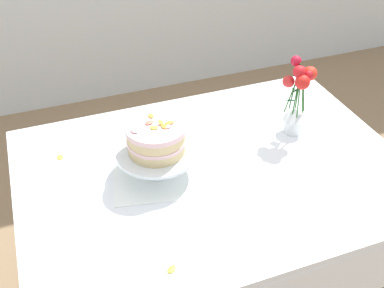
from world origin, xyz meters
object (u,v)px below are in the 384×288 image
dining_table (215,190)px  flower_vase (297,98)px  cake_stand (157,154)px  layer_cake (156,138)px

dining_table → flower_vase: flower_vase is taller
cake_stand → layer_cake: layer_cake is taller
dining_table → flower_vase: 0.47m
cake_stand → flower_vase: (0.58, 0.05, 0.08)m
cake_stand → layer_cake: size_ratio=1.39×
dining_table → cake_stand: size_ratio=4.83×
layer_cake → flower_vase: size_ratio=0.65×
dining_table → cake_stand: cake_stand is taller
dining_table → layer_cake: size_ratio=6.70×
cake_stand → flower_vase: 0.59m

